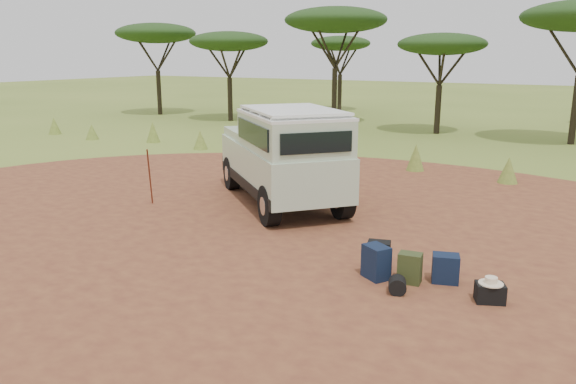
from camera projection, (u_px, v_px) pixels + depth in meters
The scene contains 13 objects.
ground at pixel (277, 245), 11.41m from camera, with size 140.00×140.00×0.00m, color olive.
dirt_clearing at pixel (277, 245), 11.41m from camera, with size 23.00×23.00×0.01m, color brown.
grass_fringe at pixel (418, 160), 18.51m from camera, with size 36.60×1.60×0.90m.
acacia_treeline at pixel (510, 31), 26.45m from camera, with size 46.70×13.20×6.26m.
safari_vehicle at pixel (284, 158), 14.31m from camera, with size 5.22×4.91×2.53m.
walking_staff at pixel (150, 177), 14.18m from camera, with size 0.04×0.04×1.62m, color maroon.
backpack_black at pixel (379, 256), 10.05m from camera, with size 0.40×0.29×0.54m, color black.
backpack_navy at pixel (376, 262), 9.67m from camera, with size 0.45×0.32×0.59m, color #111E37.
backpack_olive at pixel (410, 268), 9.48m from camera, with size 0.38×0.28×0.53m, color #34401D.
duffel_navy at pixel (445, 269), 9.51m from camera, with size 0.44×0.33×0.50m, color #111E37.
hard_case at pixel (490, 293), 8.76m from camera, with size 0.44×0.31×0.31m, color black.
stuff_sack at pixel (397, 285), 9.08m from camera, with size 0.29×0.29×0.29m, color black.
safari_hat at pixel (491, 281), 8.72m from camera, with size 0.38×0.38×0.11m.
Camera 1 is at (5.69, -9.21, 3.78)m, focal length 35.00 mm.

